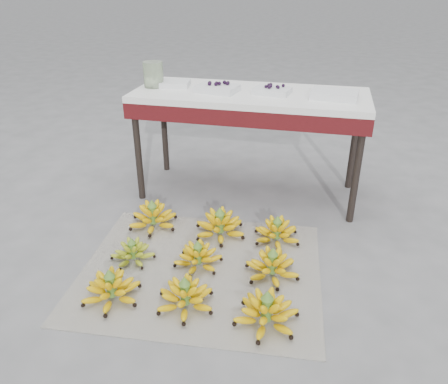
% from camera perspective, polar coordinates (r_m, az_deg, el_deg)
% --- Properties ---
extents(ground, '(60.00, 60.00, 0.00)m').
position_cam_1_polar(ground, '(2.30, -2.35, -11.41)').
color(ground, '#5C5C5F').
rests_on(ground, ground).
extents(newspaper_mat, '(1.33, 1.14, 0.01)m').
position_cam_1_polar(newspaper_mat, '(2.36, -3.01, -10.10)').
color(newspaper_mat, silver).
rests_on(newspaper_mat, ground).
extents(bunch_front_left, '(0.37, 0.37, 0.17)m').
position_cam_1_polar(bunch_front_left, '(2.21, -14.51, -12.15)').
color(bunch_front_left, '#FFE303').
rests_on(bunch_front_left, newspaper_mat).
extents(bunch_front_center, '(0.36, 0.36, 0.17)m').
position_cam_1_polar(bunch_front_center, '(2.11, -5.08, -13.42)').
color(bunch_front_center, '#FFE303').
rests_on(bunch_front_center, newspaper_mat).
extents(bunch_front_right, '(0.38, 0.38, 0.18)m').
position_cam_1_polar(bunch_front_right, '(2.02, 5.57, -15.35)').
color(bunch_front_right, '#FFE303').
rests_on(bunch_front_right, newspaper_mat).
extents(bunch_mid_left, '(0.28, 0.28, 0.14)m').
position_cam_1_polar(bunch_mid_left, '(2.45, -11.84, -7.74)').
color(bunch_mid_left, '#7BA21B').
rests_on(bunch_mid_left, newspaper_mat).
extents(bunch_mid_center, '(0.33, 0.33, 0.16)m').
position_cam_1_polar(bunch_mid_center, '(2.36, -3.41, -8.47)').
color(bunch_mid_center, '#FFE303').
rests_on(bunch_mid_center, newspaper_mat).
extents(bunch_mid_right, '(0.35, 0.35, 0.17)m').
position_cam_1_polar(bunch_mid_right, '(2.29, 6.31, -9.60)').
color(bunch_mid_right, '#FFE303').
rests_on(bunch_mid_right, newspaper_mat).
extents(bunch_back_left, '(0.37, 0.37, 0.18)m').
position_cam_1_polar(bunch_back_left, '(2.73, -9.26, -3.26)').
color(bunch_back_left, '#FFE303').
rests_on(bunch_back_left, newspaper_mat).
extents(bunch_back_center, '(0.39, 0.39, 0.19)m').
position_cam_1_polar(bunch_back_center, '(2.60, -0.54, -4.39)').
color(bunch_back_center, '#FFE303').
rests_on(bunch_back_center, newspaper_mat).
extents(bunch_back_right, '(0.33, 0.33, 0.17)m').
position_cam_1_polar(bunch_back_right, '(2.57, 6.91, -5.22)').
color(bunch_back_right, '#FFE303').
rests_on(bunch_back_right, newspaper_mat).
extents(vendor_table, '(1.51, 0.60, 0.73)m').
position_cam_1_polar(vendor_table, '(2.91, 3.41, 11.33)').
color(vendor_table, black).
rests_on(vendor_table, ground).
extents(tray_far_left, '(0.24, 0.19, 0.04)m').
position_cam_1_polar(tray_far_left, '(3.06, -6.69, 13.90)').
color(tray_far_left, silver).
rests_on(tray_far_left, vendor_table).
extents(tray_left, '(0.29, 0.23, 0.07)m').
position_cam_1_polar(tray_left, '(2.89, -0.87, 13.42)').
color(tray_left, silver).
rests_on(tray_left, vendor_table).
extents(tray_right, '(0.25, 0.20, 0.06)m').
position_cam_1_polar(tray_right, '(2.86, 6.30, 13.05)').
color(tray_right, silver).
rests_on(tray_right, vendor_table).
extents(tray_far_right, '(0.30, 0.23, 0.04)m').
position_cam_1_polar(tray_far_right, '(2.82, 14.23, 12.25)').
color(tray_far_right, silver).
rests_on(tray_far_right, vendor_table).
extents(glass_jar, '(0.13, 0.13, 0.17)m').
position_cam_1_polar(glass_jar, '(3.04, -9.22, 14.92)').
color(glass_jar, '#B5CBA2').
rests_on(glass_jar, vendor_table).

